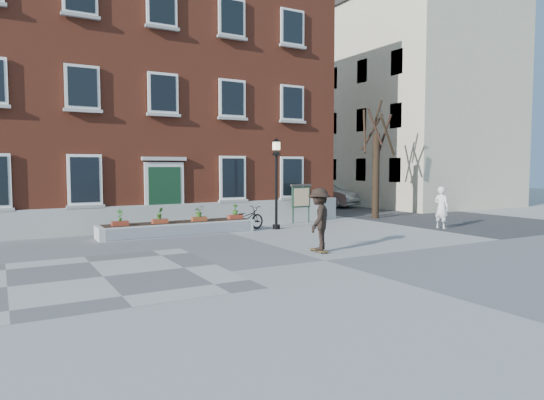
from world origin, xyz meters
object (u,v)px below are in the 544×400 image
bicycle (246,218)px  bystander (441,207)px  skateboarder (319,219)px  lamp_post (276,171)px  notice_board (301,197)px  parked_car (322,195)px

bicycle → bystander: size_ratio=1.04×
bicycle → skateboarder: bearing=161.3°
bicycle → bystander: bystander is taller
lamp_post → skateboarder: size_ratio=1.91×
notice_board → skateboarder: 7.95m
bicycle → notice_board: notice_board is taller
bystander → lamp_post: lamp_post is taller
lamp_post → notice_board: lamp_post is taller
parked_car → lamp_post: size_ratio=1.27×
skateboarder → parked_car: bearing=54.4°
bicycle → notice_board: bearing=-88.3°
parked_car → notice_board: size_ratio=2.66×
parked_car → lamp_post: bearing=-157.9°
bystander → bicycle: bearing=56.3°
bystander → lamp_post: bearing=54.0°
bystander → lamp_post: size_ratio=0.47×
bicycle → notice_board: (3.49, 1.07, 0.76)m
bystander → parked_car: bearing=-18.0°
parked_car → bystander: bearing=-123.4°
lamp_post → notice_board: size_ratio=2.10×
notice_board → bystander: bearing=-48.7°
bystander → notice_board: (-4.21, 4.79, 0.34)m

